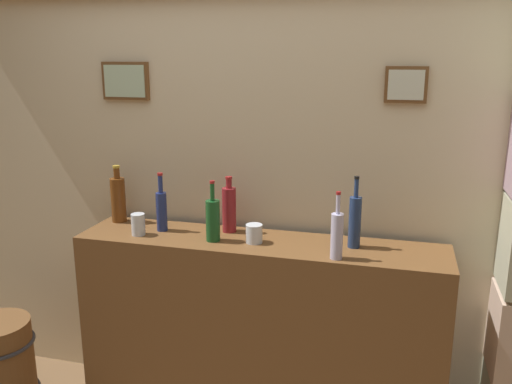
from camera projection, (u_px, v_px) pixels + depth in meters
panelled_rear_partition at (272, 157)px, 2.69m from camera, size 3.45×0.15×2.53m
bar_shelf_unit at (259, 334)px, 2.65m from camera, size 1.75×0.37×0.97m
liquor_bottle_whiskey at (118, 199)px, 2.80m from camera, size 0.08×0.08×0.30m
liquor_bottle_vermouth at (355, 221)px, 2.42m from camera, size 0.06×0.06×0.33m
liquor_bottle_vodka at (213, 219)px, 2.51m from camera, size 0.07×0.07×0.29m
liquor_bottle_amaro at (229, 209)px, 2.64m from camera, size 0.07×0.07×0.28m
liquor_bottle_brandy at (162, 209)px, 2.66m from camera, size 0.05×0.05×0.29m
liquor_bottle_port at (337, 235)px, 2.29m from camera, size 0.05×0.05×0.30m
glass_tumbler_rocks at (254, 234)px, 2.50m from camera, size 0.08×0.08×0.09m
glass_tumbler_highball at (138, 224)px, 2.61m from camera, size 0.07×0.07×0.11m
wooden_barrel at (1, 368)px, 2.77m from camera, size 0.36×0.36×0.52m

